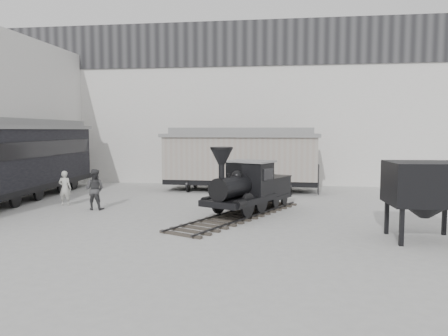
# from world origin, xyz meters

# --- Properties ---
(ground) EXTENTS (90.00, 90.00, 0.00)m
(ground) POSITION_xyz_m (0.00, 0.00, 0.00)
(ground) COLOR #9E9E9B
(north_wall) EXTENTS (34.00, 2.51, 11.00)m
(north_wall) POSITION_xyz_m (0.00, 14.98, 5.55)
(north_wall) COLOR silver
(north_wall) RESTS_ON ground
(west_pavilion) EXTENTS (7.00, 12.11, 9.00)m
(west_pavilion) POSITION_xyz_m (-14.50, 9.96, 4.49)
(west_pavilion) COLOR silver
(west_pavilion) RESTS_ON ground
(locomotive) EXTENTS (5.26, 8.40, 2.98)m
(locomotive) POSITION_xyz_m (1.73, 3.23, 1.10)
(locomotive) COLOR #302C25
(locomotive) RESTS_ON ground
(boxcar) EXTENTS (9.53, 3.17, 3.88)m
(boxcar) POSITION_xyz_m (0.71, 10.65, 2.03)
(boxcar) COLOR black
(boxcar) RESTS_ON ground
(passenger_coach) EXTENTS (3.83, 15.06, 4.00)m
(passenger_coach) POSITION_xyz_m (-10.71, 5.00, 2.21)
(passenger_coach) COLOR black
(passenger_coach) RESTS_ON ground
(visitor_a) EXTENTS (0.66, 0.46, 1.73)m
(visitor_a) POSITION_xyz_m (-7.39, 4.34, 0.87)
(visitor_a) COLOR beige
(visitor_a) RESTS_ON ground
(visitor_b) EXTENTS (0.95, 0.75, 1.92)m
(visitor_b) POSITION_xyz_m (-5.45, 3.46, 0.96)
(visitor_b) COLOR #3E3E40
(visitor_b) RESTS_ON ground
(coal_hopper) EXTENTS (2.55, 2.13, 2.67)m
(coal_hopper) POSITION_xyz_m (8.09, -0.45, 1.74)
(coal_hopper) COLOR black
(coal_hopper) RESTS_ON ground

